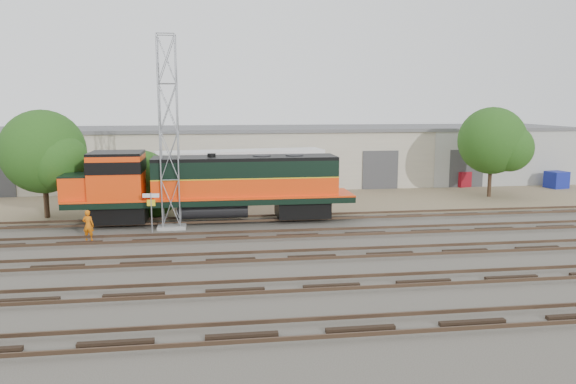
{
  "coord_description": "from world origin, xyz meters",
  "views": [
    {
      "loc": [
        -4.95,
        -29.41,
        7.65
      ],
      "look_at": [
        -0.19,
        4.0,
        2.2
      ],
      "focal_mm": 35.0,
      "sensor_mm": 36.0,
      "label": 1
    }
  ],
  "objects": [
    {
      "name": "worker",
      "position": [
        -11.65,
        2.29,
        0.86
      ],
      "size": [
        0.7,
        0.54,
        1.72
      ],
      "primitive_type": "imported",
      "rotation": [
        0.0,
        0.0,
        2.92
      ],
      "color": "#D0600B",
      "rests_on": "ground"
    },
    {
      "name": "locomotive",
      "position": [
        -5.07,
        6.0,
        2.47
      ],
      "size": [
        17.99,
        3.16,
        4.32
      ],
      "color": "black",
      "rests_on": "tracks"
    },
    {
      "name": "tree_mid",
      "position": [
        -9.4,
        9.09,
        1.96
      ],
      "size": [
        4.97,
        4.73,
        4.73
      ],
      "color": "#382619",
      "rests_on": "ground"
    },
    {
      "name": "warehouse",
      "position": [
        0.04,
        22.98,
        2.65
      ],
      "size": [
        58.4,
        10.4,
        5.3
      ],
      "color": "beige",
      "rests_on": "ground"
    },
    {
      "name": "signal_tower",
      "position": [
        -7.26,
        4.88,
        5.61
      ],
      "size": [
        1.7,
        1.7,
        11.53
      ],
      "rotation": [
        0.0,
        0.0,
        -0.0
      ],
      "color": "gray",
      "rests_on": "ground"
    },
    {
      "name": "tree_west",
      "position": [
        -15.39,
        8.87,
        4.28
      ],
      "size": [
        5.74,
        5.47,
        7.15
      ],
      "color": "#382619",
      "rests_on": "ground"
    },
    {
      "name": "ground",
      "position": [
        0.0,
        0.0,
        0.0
      ],
      "size": [
        140.0,
        140.0,
        0.0
      ],
      "primitive_type": "plane",
      "color": "#47423A",
      "rests_on": "ground"
    },
    {
      "name": "semi_trailer",
      "position": [
        -2.18,
        13.72,
        2.49
      ],
      "size": [
        13.11,
        4.41,
        3.96
      ],
      "rotation": [
        0.0,
        0.0,
        0.15
      ],
      "color": "white",
      "rests_on": "ground"
    },
    {
      "name": "sign_post",
      "position": [
        -8.35,
        3.78,
        1.66
      ],
      "size": [
        0.97,
        0.14,
        2.38
      ],
      "color": "gray",
      "rests_on": "ground"
    },
    {
      "name": "tree_east",
      "position": [
        17.86,
        12.63,
        4.42
      ],
      "size": [
        5.63,
        5.36,
        7.24
      ],
      "color": "#382619",
      "rests_on": "ground"
    },
    {
      "name": "dumpster_red",
      "position": [
        17.88,
        18.4,
        0.7
      ],
      "size": [
        1.86,
        1.79,
        1.4
      ],
      "primitive_type": "cube",
      "rotation": [
        0.0,
        0.0,
        0.31
      ],
      "color": "maroon",
      "rests_on": "ground"
    },
    {
      "name": "dirt_strip",
      "position": [
        0.0,
        15.0,
        0.01
      ],
      "size": [
        80.0,
        16.0,
        0.02
      ],
      "primitive_type": "cube",
      "color": "#726047",
      "rests_on": "ground"
    },
    {
      "name": "tracks",
      "position": [
        0.0,
        -3.0,
        0.08
      ],
      "size": [
        80.0,
        20.4,
        0.28
      ],
      "color": "black",
      "rests_on": "ground"
    },
    {
      "name": "dumpster_blue",
      "position": [
        25.79,
        16.29,
        0.75
      ],
      "size": [
        1.89,
        1.81,
        1.5
      ],
      "primitive_type": "cube",
      "rotation": [
        0.0,
        0.0,
        0.22
      ],
      "color": "navy",
      "rests_on": "ground"
    }
  ]
}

